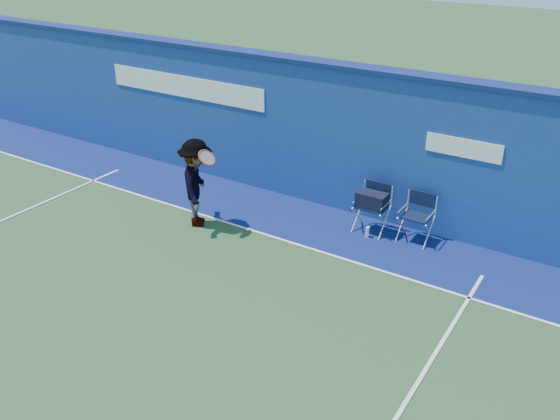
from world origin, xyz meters
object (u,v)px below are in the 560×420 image
Objects in this scene: directors_chair_right at (415,226)px; tennis_player at (197,183)px; water_bottle at (367,232)px; directors_chair_left at (371,213)px.

tennis_player is at bearing -156.66° from directors_chair_right.
water_bottle is at bearing -154.61° from directors_chair_right.
directors_chair_right reaches higher than water_bottle.
directors_chair_right is at bearing 8.10° from directors_chair_left.
directors_chair_right is 0.93m from water_bottle.
tennis_player is (-3.98, -1.72, 0.61)m from directors_chair_right.
directors_chair_left is 1.04× the size of directors_chair_right.
directors_chair_right is at bearing 25.39° from water_bottle.
directors_chair_left is at bearing -171.90° from directors_chair_right.
water_bottle is at bearing -77.55° from directors_chair_left.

